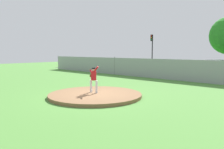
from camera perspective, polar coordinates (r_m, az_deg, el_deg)
name	(u,v)px	position (r m, az deg, el deg)	size (l,w,h in m)	color
ground_plane	(152,85)	(17.68, 10.21, -2.71)	(80.00, 80.00, 0.00)	#4C8438
asphalt_strip	(196,76)	(25.18, 20.82, -0.44)	(44.00, 7.00, 0.01)	#2B2B2D
pitchers_mound	(95,95)	(13.11, -4.30, -5.24)	(5.41, 5.41, 0.18)	brown
pitcher_youth	(94,77)	(13.23, -4.76, -0.70)	(0.80, 0.32, 1.60)	silver
baseball	(92,90)	(13.92, -5.09, -4.06)	(0.07, 0.07, 0.07)	white
chainlink_fence	(177,70)	(21.02, 16.22, 1.14)	(38.25, 0.07, 2.02)	gray
parked_car_charcoal	(172,68)	(26.56, 15.21, 1.72)	(2.14, 4.36, 1.62)	#232328
parked_car_white	(214,69)	(24.19, 24.65, 1.18)	(1.83, 4.27, 1.81)	silver
traffic_cone_orange	(135,68)	(33.02, 5.99, 1.79)	(0.40, 0.40, 0.55)	orange
traffic_light_near	(152,46)	(32.54, 10.20, 7.22)	(0.28, 0.46, 5.01)	black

